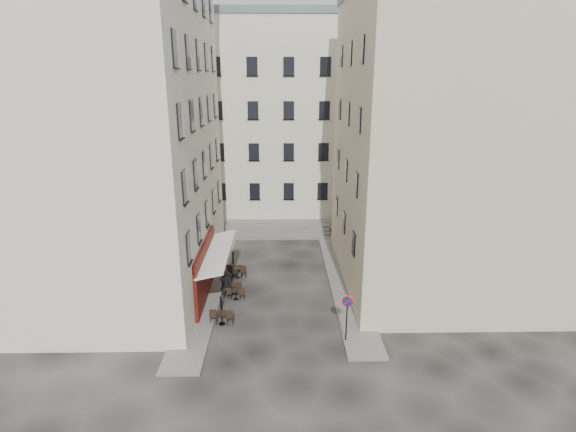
{
  "coord_description": "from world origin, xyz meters",
  "views": [
    {
      "loc": [
        0.26,
        -24.59,
        13.2
      ],
      "look_at": [
        0.76,
        4.0,
        4.3
      ],
      "focal_mm": 28.0,
      "sensor_mm": 36.0,
      "label": 1
    }
  ],
  "objects_px": {
    "bistro_table_b": "(236,293)",
    "pedestrian": "(226,284)",
    "no_parking_sign": "(347,310)",
    "bistro_table_a": "(222,317)"
  },
  "relations": [
    {
      "from": "pedestrian",
      "to": "no_parking_sign",
      "type": "bearing_deg",
      "value": 134.73
    },
    {
      "from": "no_parking_sign",
      "to": "pedestrian",
      "type": "bearing_deg",
      "value": 163.49
    },
    {
      "from": "bistro_table_b",
      "to": "pedestrian",
      "type": "height_order",
      "value": "pedestrian"
    },
    {
      "from": "bistro_table_a",
      "to": "no_parking_sign",
      "type": "bearing_deg",
      "value": -15.74
    },
    {
      "from": "bistro_table_a",
      "to": "pedestrian",
      "type": "distance_m",
      "value": 3.08
    },
    {
      "from": "no_parking_sign",
      "to": "pedestrian",
      "type": "xyz_separation_m",
      "value": [
        -6.75,
        4.91,
        -0.9
      ]
    },
    {
      "from": "bistro_table_a",
      "to": "pedestrian",
      "type": "height_order",
      "value": "pedestrian"
    },
    {
      "from": "no_parking_sign",
      "to": "bistro_table_a",
      "type": "height_order",
      "value": "no_parking_sign"
    },
    {
      "from": "bistro_table_a",
      "to": "bistro_table_b",
      "type": "distance_m",
      "value": 2.96
    },
    {
      "from": "bistro_table_b",
      "to": "no_parking_sign",
      "type": "bearing_deg",
      "value": -37.92
    }
  ]
}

